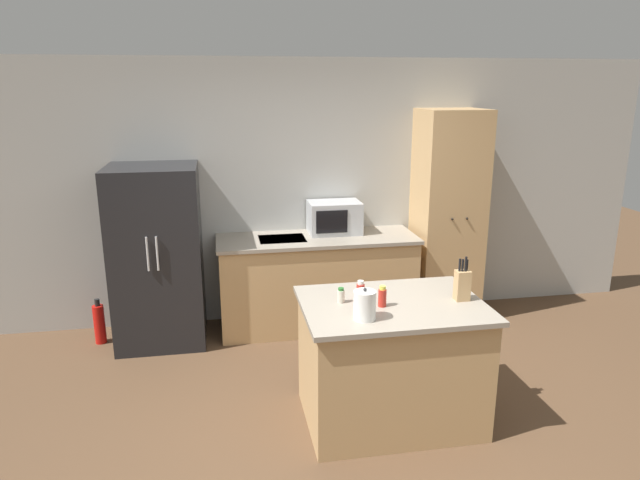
# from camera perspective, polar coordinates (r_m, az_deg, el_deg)

# --- Properties ---
(ground_plane) EXTENTS (14.00, 14.00, 0.00)m
(ground_plane) POSITION_cam_1_polar(r_m,az_deg,el_deg) (4.12, 3.91, -19.55)
(ground_plane) COLOR brown
(wall_back) EXTENTS (7.20, 0.06, 2.60)m
(wall_back) POSITION_cam_1_polar(r_m,az_deg,el_deg) (5.76, -1.52, 4.83)
(wall_back) COLOR #B2B2AD
(wall_back) RESTS_ON ground_plane
(refrigerator) EXTENTS (0.79, 0.77, 1.65)m
(refrigerator) POSITION_cam_1_polar(r_m,az_deg,el_deg) (5.44, -15.92, -1.52)
(refrigerator) COLOR black
(refrigerator) RESTS_ON ground_plane
(back_counter) EXTENTS (1.93, 0.68, 0.92)m
(back_counter) POSITION_cam_1_polar(r_m,az_deg,el_deg) (5.65, -0.29, -4.18)
(back_counter) COLOR tan
(back_counter) RESTS_ON ground_plane
(pantry_cabinet) EXTENTS (0.62, 0.59, 2.12)m
(pantry_cabinet) POSITION_cam_1_polar(r_m,az_deg,el_deg) (5.89, 12.63, 2.32)
(pantry_cabinet) COLOR tan
(pantry_cabinet) RESTS_ON ground_plane
(kitchen_island) EXTENTS (1.26, 0.91, 0.89)m
(kitchen_island) POSITION_cam_1_polar(r_m,az_deg,el_deg) (4.17, 7.07, -11.93)
(kitchen_island) COLOR tan
(kitchen_island) RESTS_ON ground_plane
(microwave) EXTENTS (0.51, 0.36, 0.31)m
(microwave) POSITION_cam_1_polar(r_m,az_deg,el_deg) (5.63, 1.44, 2.28)
(microwave) COLOR #B2B5B7
(microwave) RESTS_ON back_counter
(knife_block) EXTENTS (0.10, 0.08, 0.32)m
(knife_block) POSITION_cam_1_polar(r_m,az_deg,el_deg) (4.09, 14.05, -4.33)
(knife_block) COLOR tan
(knife_block) RESTS_ON kitchen_island
(spice_bottle_tall_dark) EXTENTS (0.05, 0.05, 0.11)m
(spice_bottle_tall_dark) POSITION_cam_1_polar(r_m,az_deg,el_deg) (3.95, 2.10, -5.58)
(spice_bottle_tall_dark) COLOR beige
(spice_bottle_tall_dark) RESTS_ON kitchen_island
(spice_bottle_short_red) EXTENTS (0.06, 0.06, 0.14)m
(spice_bottle_short_red) POSITION_cam_1_polar(r_m,az_deg,el_deg) (3.99, 4.07, -5.13)
(spice_bottle_short_red) COLOR #B2281E
(spice_bottle_short_red) RESTS_ON kitchen_island
(spice_bottle_amber_oil) EXTENTS (0.06, 0.06, 0.15)m
(spice_bottle_amber_oil) POSITION_cam_1_polar(r_m,az_deg,el_deg) (3.89, 6.25, -5.67)
(spice_bottle_amber_oil) COLOR #B2281E
(spice_bottle_amber_oil) RESTS_ON kitchen_island
(kettle) EXTENTS (0.14, 0.14, 0.21)m
(kettle) POSITION_cam_1_polar(r_m,az_deg,el_deg) (3.67, 4.49, -6.52)
(kettle) COLOR white
(kettle) RESTS_ON kitchen_island
(fire_extinguisher) EXTENTS (0.10, 0.10, 0.43)m
(fire_extinguisher) POSITION_cam_1_polar(r_m,az_deg,el_deg) (5.75, -21.19, -7.79)
(fire_extinguisher) COLOR red
(fire_extinguisher) RESTS_ON ground_plane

